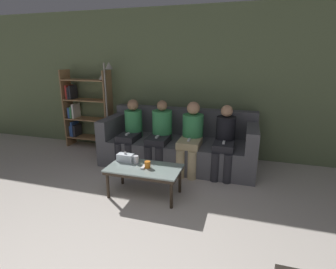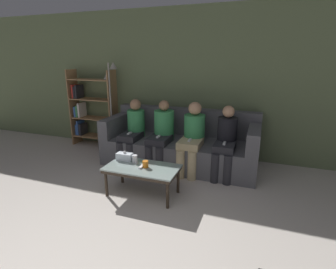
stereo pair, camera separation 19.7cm
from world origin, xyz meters
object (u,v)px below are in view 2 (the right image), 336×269
tissue_box (125,156)px  cup_near_right (145,164)px  coffee_table (142,170)px  seated_person_mid_left (162,132)px  seated_person_right_end (226,140)px  cup_near_left (135,159)px  game_remote (142,166)px  couch (181,145)px  bookshelf (89,109)px  seated_person_mid_right (192,135)px  standing_lamp (111,98)px  seated_person_left_end (133,130)px

tissue_box → cup_near_right: bearing=-19.6°
coffee_table → seated_person_mid_left: 1.02m
seated_person_right_end → cup_near_left: bearing=-141.2°
tissue_box → coffee_table: bearing=-22.3°
cup_near_left → seated_person_right_end: 1.39m
game_remote → seated_person_mid_left: size_ratio=0.14×
seated_person_mid_left → cup_near_left: bearing=-93.2°
couch → seated_person_mid_left: seated_person_mid_left is taller
couch → bookshelf: 2.12m
cup_near_left → seated_person_right_end: (1.08, 0.87, 0.12)m
tissue_box → seated_person_mid_right: size_ratio=0.20×
seated_person_mid_left → seated_person_right_end: 1.03m
coffee_table → standing_lamp: size_ratio=0.57×
couch → bookshelf: bookshelf is taller
couch → cup_near_right: bearing=-94.8°
coffee_table → bookshelf: size_ratio=0.62×
game_remote → seated_person_mid_left: seated_person_mid_left is taller
seated_person_mid_right → game_remote: bearing=-112.5°
couch → seated_person_mid_right: 0.44m
cup_near_left → couch: bearing=74.4°
cup_near_left → tissue_box: size_ratio=0.46×
cup_near_left → standing_lamp: bearing=130.9°
couch → seated_person_mid_right: bearing=-41.4°
game_remote → seated_person_left_end: size_ratio=0.14×
game_remote → seated_person_right_end: 1.36m
cup_near_left → coffee_table: bearing=-34.2°
cup_near_right → seated_person_mid_right: bearing=69.9°
seated_person_mid_left → cup_near_right: bearing=-80.9°
seated_person_mid_left → seated_person_mid_right: 0.52m
tissue_box → seated_person_right_end: 1.51m
cup_near_right → bookshelf: (-1.95, 1.54, 0.30)m
bookshelf → standing_lamp: bearing=-12.7°
standing_lamp → cup_near_right: bearing=-46.5°
tissue_box → seated_person_left_end: (-0.30, 0.84, 0.13)m
cup_near_left → tissue_box: tissue_box is taller
coffee_table → cup_near_right: cup_near_right is taller
couch → seated_person_left_end: 0.85m
standing_lamp → seated_person_right_end: size_ratio=1.57×
bookshelf → seated_person_mid_left: size_ratio=1.40×
coffee_table → seated_person_left_end: (-0.63, 0.98, 0.23)m
couch → coffee_table: bearing=-97.0°
seated_person_left_end → seated_person_mid_left: 0.52m
coffee_table → game_remote: 0.05m
coffee_table → standing_lamp: bearing=132.4°
game_remote → standing_lamp: bearing=132.4°
cup_near_right → game_remote: (-0.05, -0.00, -0.03)m
standing_lamp → seated_person_mid_right: size_ratio=1.53×
couch → game_remote: couch is taller
seated_person_mid_left → seated_person_mid_right: size_ratio=1.00×
couch → bookshelf: bearing=170.9°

